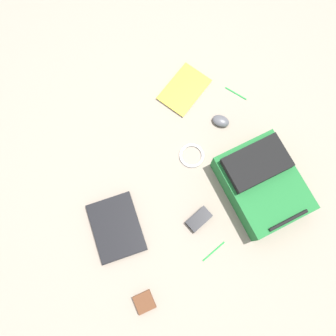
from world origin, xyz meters
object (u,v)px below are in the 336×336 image
(pen_black, at_px, (236,93))
(earbud_pouch, at_px, (144,302))
(pen_blue, at_px, (214,251))
(laptop, at_px, (116,227))
(book_red, at_px, (184,90))
(cable_coil, at_px, (192,156))
(power_brick, at_px, (199,219))
(backpack, at_px, (262,183))
(computer_mouse, at_px, (221,121))

(pen_black, xyz_separation_m, earbud_pouch, (-0.79, 0.89, 0.01))
(pen_blue, height_order, earbud_pouch, earbud_pouch)
(laptop, height_order, book_red, laptop)
(book_red, bearing_deg, laptop, 130.94)
(book_red, xyz_separation_m, cable_coil, (-0.36, 0.12, -0.00))
(power_brick, xyz_separation_m, pen_black, (0.54, -0.49, -0.01))
(backpack, height_order, earbud_pouch, backpack)
(laptop, bearing_deg, power_brick, -108.78)
(computer_mouse, relative_size, cable_coil, 0.70)
(power_brick, distance_m, pen_blue, 0.17)
(cable_coil, distance_m, power_brick, 0.34)
(laptop, relative_size, earbud_pouch, 3.73)
(book_red, bearing_deg, earbud_pouch, 145.33)
(cable_coil, xyz_separation_m, earbud_pouch, (-0.56, 0.51, 0.01))
(pen_black, bearing_deg, earbud_pouch, 131.48)
(power_brick, height_order, pen_black, power_brick)
(book_red, relative_size, pen_blue, 2.31)
(backpack, relative_size, laptop, 1.38)
(cable_coil, distance_m, pen_blue, 0.50)
(backpack, distance_m, earbud_pouch, 0.81)
(laptop, distance_m, pen_black, 0.97)
(backpack, distance_m, pen_black, 0.53)
(backpack, bearing_deg, power_brick, 94.86)
(computer_mouse, bearing_deg, book_red, -111.65)
(laptop, height_order, earbud_pouch, laptop)
(power_brick, relative_size, earbud_pouch, 1.43)
(book_red, height_order, computer_mouse, computer_mouse)
(pen_black, xyz_separation_m, pen_blue, (-0.71, 0.48, -0.00))
(computer_mouse, bearing_deg, laptop, -21.08)
(computer_mouse, bearing_deg, cable_coil, -17.14)
(backpack, xyz_separation_m, laptop, (0.10, 0.74, -0.07))
(computer_mouse, height_order, power_brick, computer_mouse)
(backpack, distance_m, pen_blue, 0.41)
(backpack, height_order, laptop, backpack)
(cable_coil, bearing_deg, power_brick, 160.55)
(book_red, distance_m, pen_blue, 0.88)
(laptop, distance_m, cable_coil, 0.54)
(earbud_pouch, bearing_deg, power_brick, -58.56)
(book_red, distance_m, earbud_pouch, 1.12)
(laptop, relative_size, book_red, 1.00)
(pen_blue, relative_size, earbud_pouch, 1.62)
(backpack, xyz_separation_m, cable_coil, (0.29, 0.24, -0.07))
(backpack, relative_size, pen_blue, 3.17)
(backpack, bearing_deg, pen_blue, 120.12)
(laptop, height_order, pen_blue, laptop)
(book_red, relative_size, cable_coil, 2.49)
(cable_coil, bearing_deg, earbud_pouch, 137.59)
(laptop, distance_m, computer_mouse, 0.78)
(laptop, height_order, pen_black, laptop)
(laptop, bearing_deg, cable_coil, -69.89)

